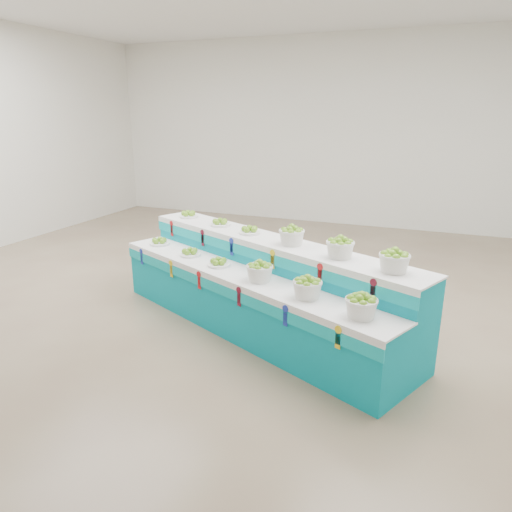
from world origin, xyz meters
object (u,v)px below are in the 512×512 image
at_px(display_stand, 256,286).
at_px(basket_lower_left, 260,271).
at_px(basket_upper_right, 394,261).
at_px(plate_upper_mid, 220,222).

bearing_deg(display_stand, basket_lower_left, -38.28).
distance_m(display_stand, basket_lower_left, 0.51).
bearing_deg(basket_lower_left, basket_upper_right, -3.13).
distance_m(basket_lower_left, basket_upper_right, 1.39).
height_order(display_stand, basket_lower_left, display_stand).
relative_size(display_stand, plate_upper_mid, 15.03).
height_order(display_stand, basket_upper_right, basket_upper_right).
bearing_deg(basket_upper_right, plate_upper_mid, 155.57).
bearing_deg(plate_upper_mid, display_stand, -39.28).
distance_m(display_stand, basket_upper_right, 1.72).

